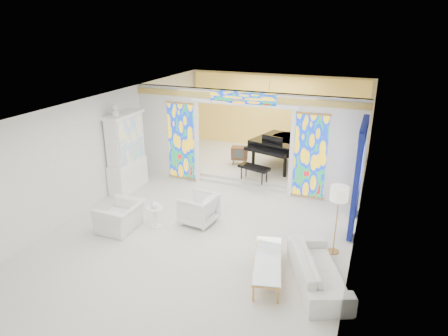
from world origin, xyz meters
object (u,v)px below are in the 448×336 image
at_px(armchair_left, 120,217).
at_px(coffee_table, 268,260).
at_px(china_cabinet, 126,153).
at_px(armchair_right, 198,209).
at_px(grand_piano, 286,143).
at_px(tv_console, 239,153).
at_px(sofa, 318,269).

relative_size(armchair_left, coffee_table, 0.57).
relative_size(china_cabinet, armchair_right, 3.19).
bearing_deg(grand_piano, armchair_right, -89.46).
bearing_deg(tv_console, armchair_right, -97.59).
height_order(coffee_table, grand_piano, grand_piano).
bearing_deg(coffee_table, sofa, 8.82).
relative_size(china_cabinet, tv_console, 4.31).
xyz_separation_m(china_cabinet, sofa, (6.17, -2.59, -0.85)).
bearing_deg(china_cabinet, armchair_right, -22.25).
distance_m(coffee_table, grand_piano, 6.13).
bearing_deg(armchair_left, tv_console, 164.58).
xyz_separation_m(china_cabinet, grand_piano, (4.12, 3.26, -0.17)).
distance_m(armchair_left, tv_console, 5.26).
bearing_deg(china_cabinet, grand_piano, 38.38).
distance_m(china_cabinet, armchair_right, 3.24).
height_order(armchair_right, coffee_table, armchair_right).
bearing_deg(armchair_right, armchair_left, -51.28).
relative_size(armchair_left, armchair_right, 1.23).
xyz_separation_m(coffee_table, grand_piano, (-1.06, 6.00, 0.63)).
bearing_deg(sofa, grand_piano, -3.89).
xyz_separation_m(grand_piano, tv_console, (-1.53, -0.40, -0.41)).
height_order(coffee_table, tv_console, tv_console).
relative_size(china_cabinet, grand_piano, 0.86).
height_order(armchair_right, sofa, armchair_right).
bearing_deg(armchair_right, grand_piano, 171.71).
bearing_deg(armchair_right, tv_console, -168.57).
bearing_deg(armchair_left, grand_piano, 151.67).
relative_size(armchair_right, grand_piano, 0.27).
xyz_separation_m(armchair_left, sofa, (4.90, -0.37, -0.03)).
bearing_deg(tv_console, grand_piano, 2.53).
bearing_deg(sofa, coffee_table, 75.67).
bearing_deg(armchair_right, china_cabinet, -105.34).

